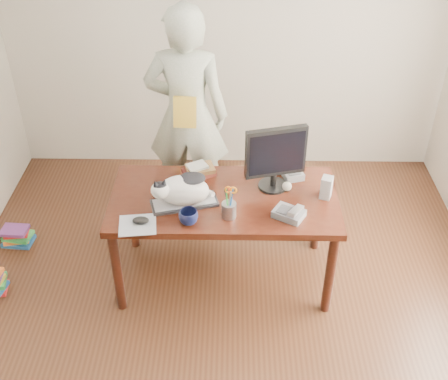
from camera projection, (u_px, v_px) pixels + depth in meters
room at (222, 175)px, 3.10m from camera, size 4.50×4.50×4.50m
desk at (224, 207)px, 4.09m from camera, size 1.60×0.80×0.75m
keyboard at (184, 203)px, 3.86m from camera, size 0.48×0.29×0.03m
cat at (182, 190)px, 3.79m from camera, size 0.44×0.31×0.25m
monitor at (276, 156)px, 3.87m from camera, size 0.43×0.26×0.49m
pen_cup at (229, 208)px, 3.72m from camera, size 0.11×0.11×0.25m
mousepad at (138, 225)px, 3.68m from camera, size 0.27×0.25×0.01m
mouse at (141, 220)px, 3.69m from camera, size 0.12×0.08×0.04m
coffee_mug at (189, 217)px, 3.68m from camera, size 0.17×0.17×0.10m
phone at (289, 213)px, 3.74m from camera, size 0.24×0.22×0.09m
speaker at (326, 187)px, 3.89m from camera, size 0.10×0.10×0.16m
baseball at (287, 186)px, 3.98m from camera, size 0.07×0.07×0.07m
book_stack at (199, 170)px, 4.15m from camera, size 0.27×0.24×0.08m
calculator at (292, 173)px, 4.14m from camera, size 0.19×0.22×0.06m
person at (187, 116)px, 4.54m from camera, size 0.71×0.49×1.86m
held_book at (185, 112)px, 4.33m from camera, size 0.18×0.12×0.24m
book_pile_b at (17, 236)px, 4.64m from camera, size 0.26×0.20×0.15m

